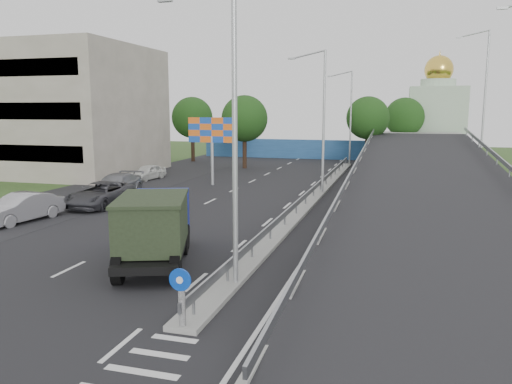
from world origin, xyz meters
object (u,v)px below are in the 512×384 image
(lamp_post_far, at_px, (349,112))
(parked_car_c, at_px, (100,194))
(billboard, at_px, (212,134))
(lamp_post_mid, at_px, (321,114))
(church, at_px, (436,116))
(parked_car_d, at_px, (116,185))
(parked_car_b, at_px, (21,208))
(sign_bollard, at_px, (181,297))
(dump_truck, at_px, (155,225))
(parked_car_e, at_px, (148,172))
(lamp_post_near, at_px, (229,119))

(lamp_post_far, bearing_deg, parked_car_c, -114.24)
(lamp_post_far, relative_size, billboard, 1.83)
(lamp_post_mid, xyz_separation_m, billboard, (-9.11, 2.00, -1.62))
(church, xyz_separation_m, parked_car_d, (-23.77, -38.74, -4.52))
(parked_car_b, bearing_deg, church, 71.31)
(parked_car_d, bearing_deg, sign_bollard, -58.65)
(lamp_post_mid, relative_size, parked_car_c, 1.82)
(dump_truck, xyz_separation_m, parked_car_e, (-11.99, 21.68, -0.90))
(sign_bollard, xyz_separation_m, parked_car_e, (-15.68, 27.33, -0.36))
(lamp_post_far, xyz_separation_m, church, (9.89, 14.00, -0.50))
(lamp_post_mid, distance_m, dump_truck, 19.05)
(dump_truck, bearing_deg, sign_bollard, -76.75)
(lamp_post_near, height_order, lamp_post_mid, same)
(dump_truck, bearing_deg, lamp_post_near, -45.52)
(dump_truck, distance_m, parked_car_e, 24.79)
(sign_bollard, bearing_deg, lamp_post_mid, 89.74)
(lamp_post_near, height_order, parked_car_b, lamp_post_near)
(sign_bollard, relative_size, parked_car_e, 0.42)
(church, xyz_separation_m, parked_car_e, (-25.68, -30.50, -4.64))
(lamp_post_near, distance_m, parked_car_c, 17.99)
(lamp_post_far, bearing_deg, dump_truck, -95.69)
(sign_bollard, height_order, parked_car_c, sign_bollard)
(lamp_post_near, relative_size, lamp_post_mid, 1.00)
(lamp_post_mid, bearing_deg, lamp_post_far, 90.00)
(parked_car_c, xyz_separation_m, parked_car_e, (-3.01, 11.89, -0.10))
(lamp_post_mid, bearing_deg, lamp_post_near, -90.00)
(lamp_post_far, xyz_separation_m, parked_car_c, (-12.78, -28.39, -5.04))
(parked_car_b, relative_size, parked_car_e, 1.22)
(lamp_post_mid, height_order, parked_car_b, lamp_post_mid)
(billboard, bearing_deg, parked_car_c, -109.45)
(sign_bollard, distance_m, parked_car_c, 19.97)
(sign_bollard, relative_size, parked_car_d, 0.31)
(lamp_post_far, height_order, dump_truck, lamp_post_far)
(church, distance_m, parked_car_d, 45.67)
(billboard, relative_size, parked_car_b, 1.14)
(parked_car_c, distance_m, parked_car_e, 12.26)
(lamp_post_mid, relative_size, billboard, 1.83)
(parked_car_c, bearing_deg, parked_car_e, 101.79)
(billboard, bearing_deg, parked_car_d, -125.30)
(lamp_post_far, distance_m, parked_car_b, 36.85)
(lamp_post_mid, distance_m, parked_car_e, 16.97)
(lamp_post_far, bearing_deg, parked_car_d, -119.30)
(parked_car_d, bearing_deg, lamp_post_far, 56.25)
(sign_bollard, relative_size, lamp_post_near, 0.17)
(lamp_post_near, distance_m, lamp_post_far, 40.00)
(lamp_post_mid, relative_size, parked_car_e, 2.56)
(parked_car_b, height_order, parked_car_d, parked_car_b)
(lamp_post_far, xyz_separation_m, dump_truck, (-3.80, -38.18, -4.23))
(lamp_post_mid, xyz_separation_m, parked_car_b, (-14.37, -13.55, -5.02))
(lamp_post_mid, xyz_separation_m, parked_car_e, (-15.79, 3.50, -5.14))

